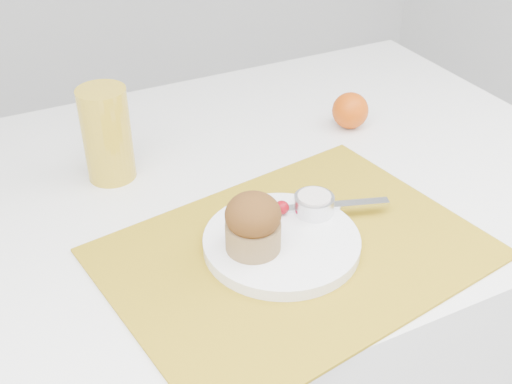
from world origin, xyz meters
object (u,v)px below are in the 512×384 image
orange (350,111)px  plate (282,242)px  table (243,337)px  muffin (253,223)px  juice_glass (107,134)px

orange → plate: bearing=-137.5°
table → muffin: size_ratio=13.86×
table → orange: (0.26, 0.07, 0.41)m
juice_glass → muffin: (0.11, -0.30, -0.02)m
plate → orange: (0.29, 0.26, 0.02)m
table → orange: bearing=15.0°
table → muffin: 0.49m
table → orange: 0.49m
table → orange: size_ratio=17.74×
plate → juice_glass: size_ratio=1.41×
table → orange: orange is taller
juice_glass → table: bearing=-28.4°
plate → muffin: (-0.05, -0.00, 0.05)m
table → juice_glass: 0.50m
orange → juice_glass: juice_glass is taller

